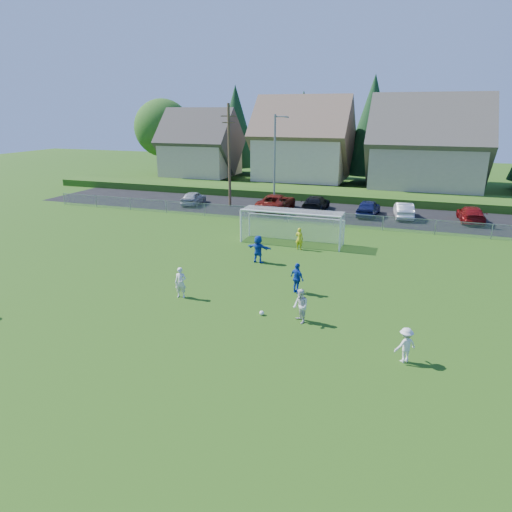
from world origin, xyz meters
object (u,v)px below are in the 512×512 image
Objects in this scene: car_d at (316,203)px; car_e at (368,208)px; player_white_b at (301,306)px; goalkeeper at (299,239)px; soccer_ball at (262,313)px; player_blue_a at (297,278)px; car_c at (276,202)px; car_g at (471,214)px; player_white_c at (406,345)px; car_f at (404,210)px; soccer_goal at (293,221)px; car_a at (193,198)px; player_blue_b at (258,249)px; player_white_a at (181,283)px.

car_e reaches higher than car_d.
goalkeeper is (-2.90, 11.23, -0.02)m from player_white_b.
soccer_ball is 3.46m from player_blue_a.
car_g is at bearing -175.95° from car_c.
player_white_c is 7.87m from player_blue_a.
car_f is 13.52m from soccer_goal.
player_white_b is at bearing 141.80° from player_blue_a.
player_white_b is at bearing 115.15° from goalkeeper.
soccer_goal is (4.41, -10.34, 0.80)m from car_c.
car_a is 26.44m from car_g.
player_white_b is 8.90m from player_blue_b.
car_e is (0.47, 23.81, -0.06)m from player_white_b.
soccer_goal is (0.80, -11.73, 0.91)m from car_d.
player_blue_b is 17.03m from car_e.
soccer_goal is at bearing 94.58° from car_d.
car_c reaches higher than soccer_ball.
car_e is (-4.21, 25.82, 0.04)m from player_white_c.
player_white_c is at bearing 117.19° from car_c.
soccer_ball is 0.13× the size of player_blue_a.
goalkeeper is at bearing 95.07° from soccer_ball.
soccer_goal reaches higher than player_blue_b.
soccer_goal is at bearing 37.89° from car_g.
car_e is at bearing -0.58° from car_g.
soccer_ball is 4.79m from player_white_a.
goalkeeper is at bearing -58.70° from soccer_goal.
car_f is at bearing 77.01° from soccer_ball.
car_e reaches higher than car_f.
car_d is (-9.28, 26.46, 0.01)m from player_white_c.
car_d reaches higher than player_white_c.
car_e reaches higher than car_a.
soccer_goal is at bearing -38.69° from player_blue_a.
soccer_ball is at bearing -131.56° from player_white_b.
player_white_b reaches higher than car_f.
car_e is (17.68, 0.62, 0.06)m from car_a.
soccer_ball is at bearing 105.73° from goalkeeper.
player_blue_b reaches higher than car_e.
player_white_c is at bearing 102.60° from car_e.
car_a is at bearing -15.98° from player_blue_a.
car_a is at bearing -29.25° from goalkeeper.
player_blue_b reaches higher than car_a.
player_blue_a is 5.54m from player_blue_b.
goalkeeper is at bearing -41.85° from player_blue_a.
player_white_b is at bearing -3.81° from soccer_ball.
soccer_ball is at bearing -20.61° from player_white_a.
player_white_c is 17.02m from soccer_goal.
soccer_ball is at bearing 117.56° from player_blue_b.
car_d is (3.61, 1.40, -0.10)m from car_c.
soccer_ball is 0.14× the size of player_white_b.
car_d reaches higher than car_f.
car_f is (5.51, 23.87, 0.60)m from soccer_ball.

